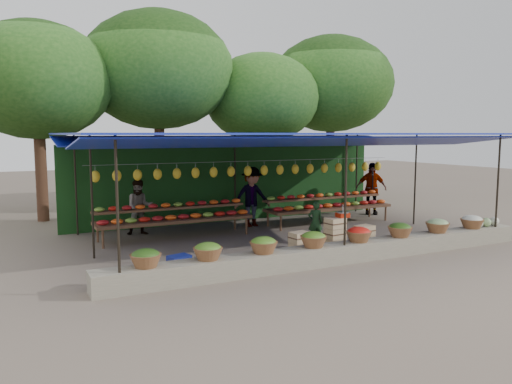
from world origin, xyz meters
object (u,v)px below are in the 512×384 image
blue_crate_front (191,268)px  blue_crate_back (179,262)px  weighing_scale (343,214)px  vendor_seated (315,222)px  crate_counter (334,237)px

blue_crate_front → blue_crate_back: 0.65m
blue_crate_front → weighing_scale: bearing=9.8°
blue_crate_front → vendor_seated: bearing=21.8°
crate_counter → weighing_scale: weighing_scale is taller
crate_counter → weighing_scale: 0.59m
crate_counter → blue_crate_front: crate_counter is taller
crate_counter → blue_crate_back: 3.92m
vendor_seated → blue_crate_front: (-3.87, -1.44, -0.39)m
crate_counter → vendor_seated: size_ratio=2.23×
vendor_seated → weighing_scale: bearing=123.0°
crate_counter → blue_crate_back: size_ratio=5.40×
weighing_scale → blue_crate_front: weighing_scale is taller
crate_counter → blue_crate_front: bearing=-171.1°
blue_crate_back → weighing_scale: bearing=-14.9°
blue_crate_front → crate_counter: bearing=10.3°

